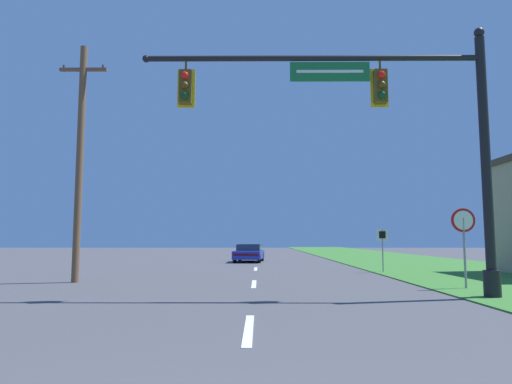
% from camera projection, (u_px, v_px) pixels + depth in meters
% --- Properties ---
extents(grass_verge_right, '(10.00, 110.00, 0.04)m').
position_uv_depth(grass_verge_right, '(407.00, 261.00, 31.75)').
color(grass_verge_right, '#38752D').
rests_on(grass_verge_right, ground).
extents(road_center_line, '(0.16, 34.80, 0.01)m').
position_uv_depth(road_center_line, '(256.00, 269.00, 23.87)').
color(road_center_line, silver).
rests_on(road_center_line, ground).
extents(signal_mast, '(9.73, 0.47, 7.47)m').
position_uv_depth(signal_mast, '(397.00, 130.00, 12.58)').
color(signal_mast, black).
rests_on(signal_mast, grass_verge_right).
extents(car_ahead, '(2.16, 4.38, 1.19)m').
position_uv_depth(car_ahead, '(249.00, 253.00, 31.47)').
color(car_ahead, black).
rests_on(car_ahead, ground).
extents(stop_sign, '(0.76, 0.07, 2.50)m').
position_uv_depth(stop_sign, '(464.00, 230.00, 14.45)').
color(stop_sign, gray).
rests_on(stop_sign, grass_verge_right).
extents(route_sign_post, '(0.55, 0.06, 2.03)m').
position_uv_depth(route_sign_post, '(382.00, 240.00, 21.61)').
color(route_sign_post, gray).
rests_on(route_sign_post, grass_verge_right).
extents(utility_pole_near, '(1.80, 0.26, 8.89)m').
position_uv_depth(utility_pole_near, '(80.00, 157.00, 17.00)').
color(utility_pole_near, brown).
rests_on(utility_pole_near, ground).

